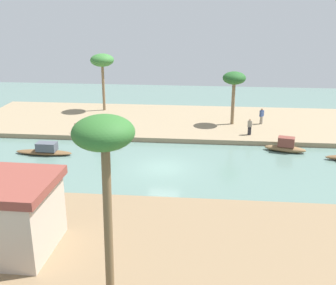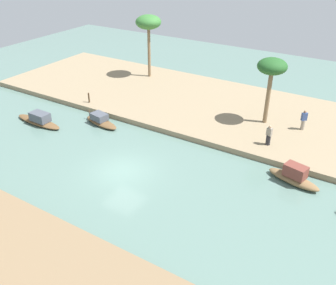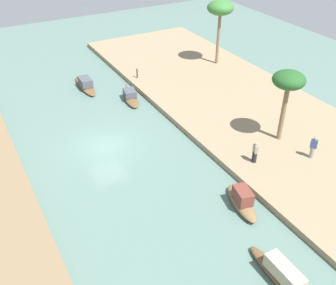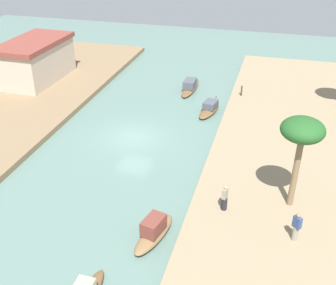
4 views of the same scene
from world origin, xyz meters
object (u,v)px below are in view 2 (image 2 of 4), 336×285
Objects in this scene: sampan_midstream at (294,177)px; person_on_near_bank at (304,120)px; sampan_foreground at (101,121)px; person_by_mooring at (269,136)px; palm_tree_left_far at (148,23)px; sampan_open_hull at (39,120)px; palm_tree_left_near at (272,68)px; mooring_post at (89,98)px.

sampan_midstream is 2.22× the size of person_on_near_bank.
sampan_foreground is 16.07m from sampan_midstream.
person_by_mooring is 0.24× the size of palm_tree_left_far.
sampan_open_hull is 21.50m from person_on_near_bank.
person_by_mooring is 5.43m from palm_tree_left_near.
mooring_post is (3.26, -2.24, 0.56)m from sampan_foreground.
sampan_midstream is (-16.07, -0.04, 0.13)m from sampan_foreground.
palm_tree_left_far is (17.36, -4.09, 4.77)m from person_on_near_bank.
mooring_post reaches higher than sampan_open_hull.
sampan_foreground is 14.35m from palm_tree_left_near.
person_on_near_bank is 18.63m from mooring_post.
sampan_open_hull is at bearing 76.68° from mooring_post.
sampan_midstream is 7.16m from person_on_near_bank.
mooring_post reaches higher than sampan_midstream.
sampan_open_hull is 5.35× the size of mooring_post.
sampan_open_hull is at bearing 30.21° from palm_tree_left_near.
palm_tree_left_far is (2.62, -11.13, 5.65)m from sampan_foreground.
palm_tree_left_near reaches higher than sampan_foreground.
sampan_midstream is 3.95× the size of mooring_post.
sampan_foreground is at bearing 29.88° from palm_tree_left_near.
sampan_open_hull is at bearing 82.54° from palm_tree_left_far.
palm_tree_left_near is at bearing 163.16° from palm_tree_left_far.
palm_tree_left_near is at bearing -44.35° from sampan_midstream.
sampan_midstream is 2.33× the size of person_by_mooring.
person_by_mooring is 16.53m from mooring_post.
person_on_near_bank reaches higher than sampan_foreground.
mooring_post is (19.33, -2.20, 0.43)m from sampan_midstream.
person_on_near_bank is 0.31× the size of palm_tree_left_near.
person_by_mooring reaches higher than sampan_midstream.
person_by_mooring is (-17.66, -5.90, 0.76)m from sampan_open_hull.
sampan_midstream is 0.68× the size of palm_tree_left_near.
palm_tree_left_near reaches higher than person_by_mooring.
sampan_midstream is at bearing 147.63° from person_by_mooring.
sampan_open_hull is 0.92× the size of palm_tree_left_near.
person_on_near_bank is 4.79m from palm_tree_left_near.
person_on_near_bank reaches higher than mooring_post.
person_on_near_bank is 18.46m from palm_tree_left_far.
mooring_post is at bearing 19.48° from person_by_mooring.
sampan_open_hull reaches higher than sampan_foreground.
person_on_near_bank is (-14.74, -7.03, 0.89)m from sampan_foreground.
sampan_foreground is 12.75m from palm_tree_left_far.
palm_tree_left_near is (-15.04, -4.53, 4.08)m from mooring_post.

